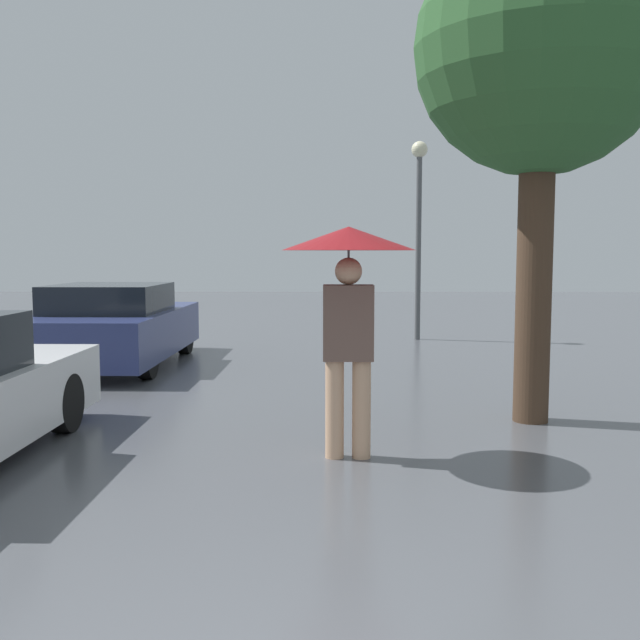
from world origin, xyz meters
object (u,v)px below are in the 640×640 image
parked_car_farthest (114,327)px  street_lamp (419,207)px  tree (541,53)px  pedestrian (349,275)px

parked_car_farthest → street_lamp: bearing=33.6°
parked_car_farthest → tree: size_ratio=0.80×
parked_car_farthest → street_lamp: 6.45m
pedestrian → parked_car_farthest: size_ratio=0.49×
pedestrian → tree: size_ratio=0.39×
pedestrian → street_lamp: size_ratio=0.50×
parked_car_farthest → tree: 7.25m
parked_car_farthest → street_lamp: street_lamp is taller
parked_car_farthest → pedestrian: bearing=-54.5°
tree → street_lamp: (-0.36, 6.99, -1.06)m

